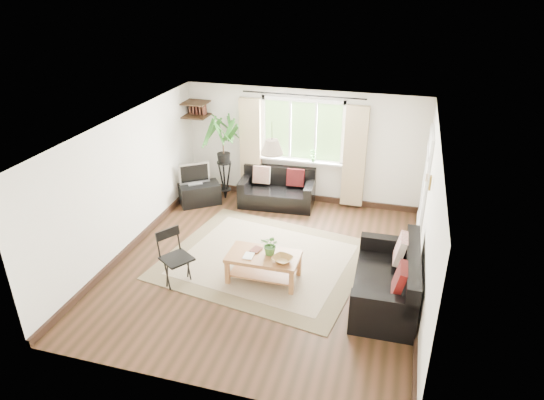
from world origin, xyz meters
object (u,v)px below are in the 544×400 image
(sofa_back, at_px, (277,189))
(tv_stand, at_px, (200,194))
(folding_chair, at_px, (177,259))
(palm_stand, at_px, (224,159))
(sofa_right, at_px, (386,277))
(coffee_table, at_px, (264,267))

(sofa_back, bearing_deg, tv_stand, -170.51)
(folding_chair, bearing_deg, palm_stand, 40.33)
(palm_stand, bearing_deg, tv_stand, -135.09)
(sofa_back, xyz_separation_m, sofa_right, (2.42, -2.74, 0.06))
(sofa_right, bearing_deg, tv_stand, -121.73)
(sofa_right, xyz_separation_m, palm_stand, (-3.60, 2.77, 0.49))
(coffee_table, relative_size, palm_stand, 0.63)
(sofa_back, bearing_deg, sofa_right, -52.56)
(sofa_right, distance_m, tv_stand, 4.66)
(sofa_back, xyz_separation_m, coffee_table, (0.52, -2.71, -0.13))
(tv_stand, bearing_deg, sofa_right, -66.82)
(sofa_right, height_order, tv_stand, sofa_right)
(sofa_back, xyz_separation_m, tv_stand, (-1.60, -0.38, -0.14))
(coffee_table, bearing_deg, palm_stand, 121.79)
(sofa_back, height_order, sofa_right, sofa_right)
(tv_stand, height_order, folding_chair, folding_chair)
(sofa_right, xyz_separation_m, coffee_table, (-1.90, 0.03, -0.19))
(coffee_table, height_order, tv_stand, coffee_table)
(palm_stand, bearing_deg, sofa_right, -37.59)
(folding_chair, bearing_deg, sofa_right, -49.27)
(sofa_right, bearing_deg, sofa_back, -139.86)
(tv_stand, distance_m, palm_stand, 0.90)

